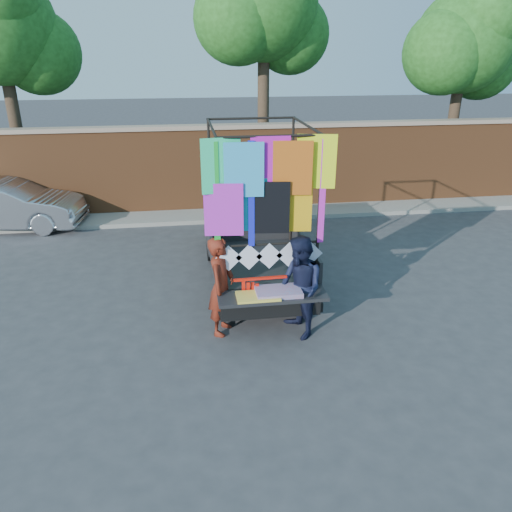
{
  "coord_description": "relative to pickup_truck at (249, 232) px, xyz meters",
  "views": [
    {
      "loc": [
        -1.62,
        -7.94,
        4.69
      ],
      "look_at": [
        -0.41,
        0.24,
        1.23
      ],
      "focal_mm": 35.0,
      "sensor_mm": 36.0,
      "label": 1
    }
  ],
  "objects": [
    {
      "name": "curb",
      "position": [
        0.25,
        3.84,
        -0.81
      ],
      "size": [
        30.0,
        1.2,
        0.12
      ],
      "primitive_type": "cube",
      "color": "gray",
      "rests_on": "ground"
    },
    {
      "name": "tree_mid",
      "position": [
        1.27,
        5.66,
        4.83
      ],
      "size": [
        4.2,
        3.3,
        7.73
      ],
      "color": "#38281C",
      "rests_on": "ground"
    },
    {
      "name": "man",
      "position": [
        0.49,
        -2.97,
        0.04
      ],
      "size": [
        0.88,
        1.02,
        1.82
      ],
      "primitive_type": "imported",
      "rotation": [
        0.0,
        0.0,
        -1.33
      ],
      "color": "#141933",
      "rests_on": "ground"
    },
    {
      "name": "tree_right",
      "position": [
        7.77,
        5.66,
        3.88
      ],
      "size": [
        4.2,
        3.3,
        6.62
      ],
      "color": "#38281C",
      "rests_on": "ground"
    },
    {
      "name": "pickup_truck",
      "position": [
        0.0,
        0.0,
        0.0
      ],
      "size": [
        2.18,
        5.47,
        3.44
      ],
      "color": "black",
      "rests_on": "ground"
    },
    {
      "name": "brick_wall",
      "position": [
        0.25,
        4.54,
        0.45
      ],
      "size": [
        30.0,
        0.45,
        2.61
      ],
      "color": "brown",
      "rests_on": "ground"
    },
    {
      "name": "ground",
      "position": [
        0.25,
        -2.46,
        -0.87
      ],
      "size": [
        90.0,
        90.0,
        0.0
      ],
      "primitive_type": "plane",
      "color": "#38383A",
      "rests_on": "ground"
    },
    {
      "name": "sedan",
      "position": [
        -6.26,
        3.71,
        -0.19
      ],
      "size": [
        4.26,
        1.95,
        1.35
      ],
      "primitive_type": "imported",
      "rotation": [
        0.0,
        0.0,
        1.44
      ],
      "color": "#AEAFB5",
      "rests_on": "ground"
    },
    {
      "name": "streamer_bundle",
      "position": [
        -0.27,
        -2.84,
        0.01
      ],
      "size": [
        0.92,
        0.07,
        0.64
      ],
      "color": "red",
      "rests_on": "ground"
    },
    {
      "name": "woman",
      "position": [
        -0.83,
        -2.68,
        0.02
      ],
      "size": [
        0.64,
        0.76,
        1.78
      ],
      "primitive_type": "imported",
      "rotation": [
        0.0,
        0.0,
        1.18
      ],
      "color": "maroon",
      "rests_on": "ground"
    }
  ]
}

